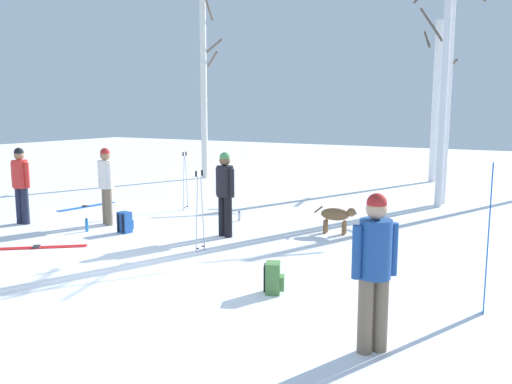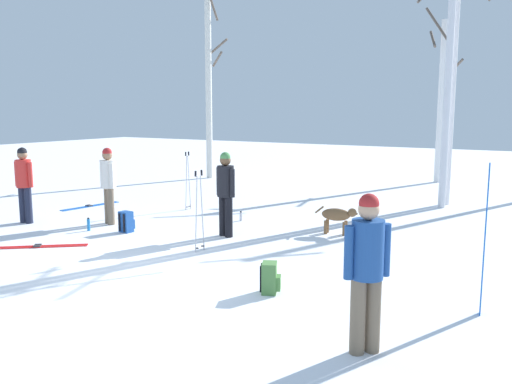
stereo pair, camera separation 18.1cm
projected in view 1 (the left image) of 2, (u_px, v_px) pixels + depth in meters
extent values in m
plane|color=white|center=(140.00, 278.00, 8.25)|extent=(60.00, 60.00, 0.00)
cylinder|color=#1E2338|center=(25.00, 206.00, 12.03)|extent=(0.16, 0.16, 0.82)
cylinder|color=#1E2338|center=(20.00, 206.00, 12.10)|extent=(0.16, 0.16, 0.82)
cylinder|color=red|center=(20.00, 174.00, 11.96)|extent=(0.34, 0.34, 0.62)
sphere|color=#997051|center=(19.00, 155.00, 11.89)|extent=(0.22, 0.22, 0.22)
sphere|color=black|center=(19.00, 152.00, 11.88)|extent=(0.21, 0.21, 0.21)
cylinder|color=red|center=(27.00, 175.00, 11.87)|extent=(0.10, 0.10, 0.56)
cylinder|color=red|center=(14.00, 174.00, 12.05)|extent=(0.10, 0.10, 0.56)
cylinder|color=#72604C|center=(106.00, 206.00, 12.07)|extent=(0.16, 0.16, 0.82)
cylinder|color=#72604C|center=(109.00, 207.00, 11.93)|extent=(0.16, 0.16, 0.82)
cylinder|color=silver|center=(106.00, 174.00, 11.89)|extent=(0.34, 0.34, 0.62)
sphere|color=#997051|center=(105.00, 155.00, 11.82)|extent=(0.22, 0.22, 0.22)
sphere|color=#B22626|center=(105.00, 153.00, 11.81)|extent=(0.21, 0.21, 0.21)
cylinder|color=silver|center=(103.00, 174.00, 12.06)|extent=(0.10, 0.10, 0.56)
cylinder|color=silver|center=(109.00, 176.00, 11.72)|extent=(0.10, 0.10, 0.56)
cylinder|color=black|center=(222.00, 216.00, 10.93)|extent=(0.16, 0.16, 0.82)
cylinder|color=black|center=(228.00, 217.00, 10.80)|extent=(0.16, 0.16, 0.82)
cylinder|color=black|center=(225.00, 181.00, 10.75)|extent=(0.34, 0.34, 0.62)
sphere|color=brown|center=(225.00, 160.00, 10.69)|extent=(0.22, 0.22, 0.22)
sphere|color=#4C8C4C|center=(225.00, 157.00, 10.68)|extent=(0.21, 0.21, 0.21)
cylinder|color=black|center=(218.00, 181.00, 10.91)|extent=(0.10, 0.10, 0.56)
cylinder|color=black|center=(232.00, 183.00, 10.61)|extent=(0.10, 0.10, 0.56)
cylinder|color=#72604C|center=(365.00, 316.00, 5.67)|extent=(0.16, 0.16, 0.82)
cylinder|color=#72604C|center=(380.00, 314.00, 5.72)|extent=(0.16, 0.16, 0.82)
cylinder|color=#1E478C|center=(375.00, 249.00, 5.58)|extent=(0.34, 0.34, 0.62)
sphere|color=tan|center=(377.00, 209.00, 5.52)|extent=(0.22, 0.22, 0.22)
sphere|color=#B22626|center=(377.00, 203.00, 5.51)|extent=(0.21, 0.21, 0.21)
cylinder|color=#1E478C|center=(357.00, 252.00, 5.53)|extent=(0.10, 0.10, 0.56)
cylinder|color=#1E478C|center=(393.00, 249.00, 5.64)|extent=(0.10, 0.10, 0.56)
ellipsoid|color=brown|center=(335.00, 214.00, 11.10)|extent=(0.63, 0.31, 0.26)
sphere|color=brown|center=(351.00, 212.00, 10.97)|extent=(0.18, 0.18, 0.18)
ellipsoid|color=brown|center=(354.00, 213.00, 10.95)|extent=(0.11, 0.08, 0.06)
cylinder|color=brown|center=(319.00, 209.00, 11.21)|extent=(0.19, 0.07, 0.17)
cylinder|color=brown|center=(345.00, 227.00, 11.15)|extent=(0.07, 0.07, 0.28)
cylinder|color=brown|center=(343.00, 229.00, 11.00)|extent=(0.07, 0.07, 0.28)
cylinder|color=brown|center=(326.00, 226.00, 11.28)|extent=(0.07, 0.07, 0.28)
cylinder|color=brown|center=(325.00, 227.00, 11.14)|extent=(0.07, 0.07, 0.28)
cube|color=blue|center=(488.00, 242.00, 6.76)|extent=(0.03, 0.14, 1.83)
cube|color=blue|center=(493.00, 166.00, 6.61)|extent=(0.02, 0.06, 0.10)
cube|color=blue|center=(488.00, 243.00, 6.71)|extent=(0.03, 0.14, 1.83)
cube|color=blue|center=(493.00, 167.00, 6.56)|extent=(0.02, 0.06, 0.10)
cube|color=blue|center=(86.00, 206.00, 14.23)|extent=(0.29, 1.71, 0.02)
cube|color=#333338|center=(84.00, 206.00, 14.18)|extent=(0.08, 0.13, 0.03)
cube|color=blue|center=(88.00, 207.00, 14.17)|extent=(0.29, 1.71, 0.02)
cube|color=#333338|center=(87.00, 206.00, 14.12)|extent=(0.08, 0.13, 0.03)
cube|color=red|center=(33.00, 248.00, 9.96)|extent=(1.52, 1.27, 0.02)
cube|color=#333338|center=(36.00, 247.00, 9.96)|extent=(0.13, 0.12, 0.03)
cube|color=red|center=(34.00, 247.00, 10.05)|extent=(1.52, 1.27, 0.02)
cube|color=#333338|center=(37.00, 246.00, 10.06)|extent=(0.13, 0.12, 0.03)
cylinder|color=#B2B2BC|center=(187.00, 183.00, 13.77)|extent=(0.02, 0.10, 1.38)
cylinder|color=black|center=(186.00, 154.00, 13.66)|extent=(0.04, 0.04, 0.10)
cylinder|color=black|center=(187.00, 206.00, 13.87)|extent=(0.07, 0.07, 0.01)
cylinder|color=#B2B2BC|center=(184.00, 183.00, 13.67)|extent=(0.02, 0.10, 1.38)
cylinder|color=black|center=(183.00, 154.00, 13.56)|extent=(0.04, 0.04, 0.10)
cylinder|color=black|center=(184.00, 207.00, 13.77)|extent=(0.07, 0.07, 0.01)
cylinder|color=#B2B2BC|center=(203.00, 213.00, 9.77)|extent=(0.02, 0.10, 1.38)
cylinder|color=black|center=(202.00, 173.00, 9.65)|extent=(0.04, 0.04, 0.10)
cylinder|color=black|center=(203.00, 246.00, 9.86)|extent=(0.07, 0.07, 0.01)
cylinder|color=#B2B2BC|center=(197.00, 215.00, 9.62)|extent=(0.02, 0.10, 1.38)
cylinder|color=black|center=(196.00, 174.00, 9.50)|extent=(0.04, 0.04, 0.10)
cylinder|color=black|center=(197.00, 248.00, 9.71)|extent=(0.07, 0.07, 0.01)
cube|color=#1E4C99|center=(125.00, 222.00, 11.23)|extent=(0.28, 0.22, 0.44)
cube|color=#1E4C99|center=(130.00, 224.00, 11.34)|extent=(0.20, 0.08, 0.20)
cube|color=black|center=(123.00, 224.00, 11.09)|extent=(0.04, 0.03, 0.37)
cube|color=black|center=(118.00, 223.00, 11.17)|extent=(0.04, 0.03, 0.37)
cube|color=#4C7F3F|center=(273.00, 278.00, 7.55)|extent=(0.29, 0.32, 0.44)
cube|color=#4C7F3F|center=(282.00, 283.00, 7.54)|extent=(0.14, 0.20, 0.20)
cube|color=black|center=(264.00, 279.00, 7.49)|extent=(0.04, 0.04, 0.37)
cube|color=black|center=(265.00, 276.00, 7.63)|extent=(0.04, 0.04, 0.37)
cylinder|color=silver|center=(239.00, 217.00, 12.42)|extent=(0.06, 0.06, 0.20)
cylinder|color=black|center=(239.00, 212.00, 12.41)|extent=(0.04, 0.04, 0.02)
cylinder|color=#1E72BF|center=(87.00, 225.00, 11.35)|extent=(0.06, 0.06, 0.26)
cylinder|color=black|center=(86.00, 219.00, 11.32)|extent=(0.04, 0.04, 0.02)
cylinder|color=silver|center=(204.00, 76.00, 19.56)|extent=(0.23, 0.23, 7.50)
cylinder|color=brown|center=(211.00, 48.00, 19.83)|extent=(1.04, 0.09, 0.68)
cylinder|color=brown|center=(212.00, 59.00, 19.65)|extent=(0.70, 0.46, 0.51)
cylinder|color=brown|center=(209.00, 9.00, 19.10)|extent=(0.15, 0.59, 0.74)
cylinder|color=white|center=(436.00, 103.00, 18.69)|extent=(0.25, 0.25, 5.54)
cylinder|color=brown|center=(432.00, 25.00, 18.02)|extent=(0.93, 0.45, 1.21)
cylinder|color=brown|center=(449.00, 68.00, 18.61)|extent=(0.70, 0.73, 0.57)
cylinder|color=brown|center=(427.00, 39.00, 18.39)|extent=(0.43, 0.79, 0.65)
cylinder|color=silver|center=(445.00, 69.00, 13.65)|extent=(0.18, 0.18, 7.13)
cylinder|color=silver|center=(449.00, 64.00, 14.09)|extent=(0.18, 0.18, 7.46)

